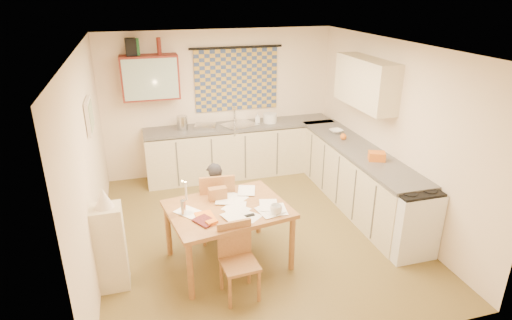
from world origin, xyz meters
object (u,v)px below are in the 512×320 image
object	(u,v)px
dining_table	(228,235)
chair_far	(217,217)
counter_back	(241,150)
shelf_stand	(111,248)
counter_right	(356,177)
stove	(408,220)
person	(215,202)

from	to	relation	value
dining_table	chair_far	distance (m)	0.58
counter_back	shelf_stand	world-z (taller)	shelf_stand
counter_back	counter_right	world-z (taller)	same
dining_table	shelf_stand	world-z (taller)	shelf_stand
stove	dining_table	world-z (taller)	stove
dining_table	chair_far	xyz separation A→B (m)	(-0.03, 0.58, -0.08)
chair_far	counter_right	bearing A→B (deg)	-166.15
person	shelf_stand	size ratio (longest dim) A/B	1.09
stove	shelf_stand	distance (m)	3.55
counter_right	person	size ratio (longest dim) A/B	2.70
dining_table	person	size ratio (longest dim) A/B	1.38
person	chair_far	bearing A→B (deg)	-144.88
chair_far	shelf_stand	xyz separation A→B (m)	(-1.30, -0.67, 0.20)
person	shelf_stand	distance (m)	1.44
person	shelf_stand	xyz separation A→B (m)	(-1.28, -0.65, -0.05)
counter_right	stove	size ratio (longest dim) A/B	3.29
dining_table	shelf_stand	size ratio (longest dim) A/B	1.51
stove	shelf_stand	xyz separation A→B (m)	(-3.54, 0.30, 0.05)
dining_table	person	distance (m)	0.59
counter_back	dining_table	size ratio (longest dim) A/B	2.19
counter_right	shelf_stand	xyz separation A→B (m)	(-3.54, -1.04, 0.05)
stove	person	xyz separation A→B (m)	(-2.26, 0.96, 0.10)
counter_back	counter_right	size ratio (longest dim) A/B	1.12
counter_back	counter_right	bearing A→B (deg)	-48.71
counter_back	stove	bearing A→B (deg)	-64.49
counter_back	chair_far	bearing A→B (deg)	-112.81
chair_far	shelf_stand	world-z (taller)	shelf_stand
counter_back	stove	size ratio (longest dim) A/B	3.68
stove	counter_back	bearing A→B (deg)	115.51
counter_back	person	bearing A→B (deg)	-113.19
shelf_stand	counter_back	bearing A→B (deg)	51.03
counter_right	chair_far	bearing A→B (deg)	-170.49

